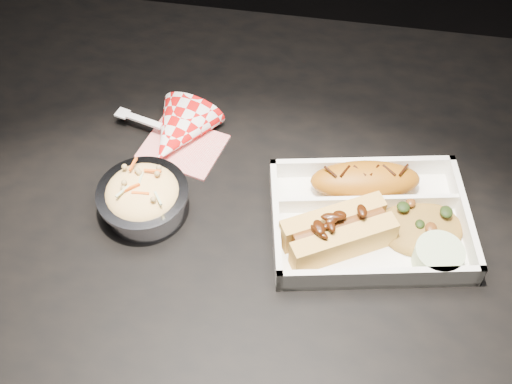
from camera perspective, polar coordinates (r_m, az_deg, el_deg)
dining_table at (r=0.94m, az=0.55°, el=-3.87°), size 1.20×0.80×0.75m
food_tray at (r=0.84m, az=9.99°, el=-2.69°), size 0.28×0.22×0.04m
fried_pastry at (r=0.86m, az=9.68°, el=1.04°), size 0.15×0.09×0.04m
hotdog at (r=0.80m, az=7.32°, el=-3.43°), size 0.15×0.12×0.06m
fried_rice_mound at (r=0.84m, az=14.57°, el=-2.69°), size 0.12×0.11×0.03m
cupcake_liner at (r=0.82m, az=15.87°, el=-5.57°), size 0.06×0.06×0.03m
foil_coleslaw_cup at (r=0.84m, az=-10.00°, el=-0.42°), size 0.12×0.12×0.07m
napkin_fork at (r=0.93m, az=-7.04°, el=5.16°), size 0.17×0.13×0.10m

